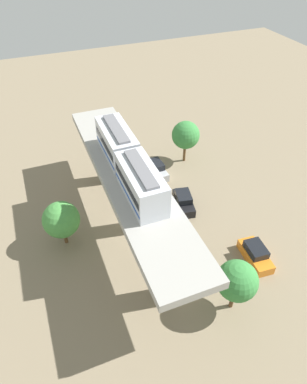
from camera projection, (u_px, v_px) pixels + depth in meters
name	position (u px, v px, depth m)	size (l,w,h in m)	color
ground_plane	(132.00, 228.00, 37.18)	(120.00, 120.00, 0.00)	#84755B
viaduct	(129.00, 188.00, 33.59)	(5.20, 28.00, 7.33)	#A8A59E
train	(128.00, 161.00, 31.36)	(2.64, 13.55, 3.24)	silver
parked_car_silver	(156.00, 169.00, 44.06)	(1.99, 4.28, 1.76)	#B2B5BA
parked_car_black	(184.00, 201.00, 39.34)	(2.63, 4.48, 1.76)	black
parked_car_orange	(255.00, 254.00, 33.41)	(2.15, 4.34, 1.76)	orange
tree_near_viaduct	(61.00, 220.00, 33.51)	(3.68, 3.68, 5.11)	brown
tree_mid_lot	(237.00, 281.00, 27.61)	(3.45, 3.45, 5.42)	brown
tree_far_corner	(186.00, 135.00, 44.31)	(3.64, 3.64, 5.80)	brown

